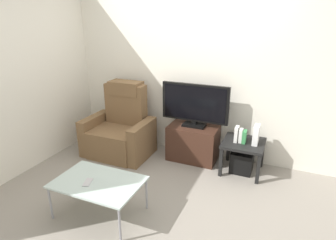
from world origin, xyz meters
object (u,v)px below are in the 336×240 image
(cell_phone, at_px, (88,182))
(subwoofer_box, at_px, (242,161))
(book_rightmost, at_px, (244,137))
(game_console, at_px, (256,135))
(book_middle, at_px, (241,136))
(television, at_px, (195,104))
(coffee_table, at_px, (98,183))
(tv_stand, at_px, (193,143))
(book_leftmost, at_px, (237,134))
(recliner_armchair, at_px, (120,130))
(side_table, at_px, (243,147))

(cell_phone, bearing_deg, subwoofer_box, 30.74)
(book_rightmost, relative_size, game_console, 0.67)
(book_middle, relative_size, game_console, 0.74)
(television, bearing_deg, book_middle, -9.56)
(television, bearing_deg, coffee_table, -107.79)
(book_rightmost, bearing_deg, cell_phone, -130.55)
(coffee_table, xyz_separation_m, cell_phone, (-0.08, -0.06, 0.03))
(coffee_table, relative_size, cell_phone, 6.00)
(tv_stand, relative_size, book_rightmost, 4.20)
(book_leftmost, distance_m, game_console, 0.25)
(game_console, xyz_separation_m, coffee_table, (-1.39, -1.52, -0.19))
(game_console, relative_size, cell_phone, 1.67)
(subwoofer_box, height_order, book_middle, book_middle)
(game_console, height_order, coffee_table, game_console)
(recliner_armchair, xyz_separation_m, side_table, (1.83, 0.15, -0.00))
(book_leftmost, relative_size, coffee_table, 0.23)
(recliner_armchair, bearing_deg, side_table, -3.27)
(television, bearing_deg, recliner_armchair, -167.70)
(tv_stand, relative_size, subwoofer_box, 2.46)
(side_table, relative_size, book_middle, 2.91)
(recliner_armchair, height_order, game_console, recliner_armchair)
(game_console, distance_m, cell_phone, 2.16)
(book_leftmost, height_order, coffee_table, book_leftmost)
(cell_phone, bearing_deg, recliner_armchair, 90.43)
(book_leftmost, distance_m, book_middle, 0.06)
(side_table, xyz_separation_m, cell_phone, (-1.32, -1.57, 0.04))
(tv_stand, distance_m, recliner_armchair, 1.13)
(television, bearing_deg, cell_phone, -109.63)
(tv_stand, height_order, book_middle, book_middle)
(side_table, xyz_separation_m, book_leftmost, (-0.10, -0.02, 0.17))
(cell_phone, bearing_deg, book_rightmost, 30.29)
(book_leftmost, relative_size, game_console, 0.84)
(cell_phone, bearing_deg, book_middle, 31.36)
(tv_stand, distance_m, side_table, 0.74)
(game_console, bearing_deg, book_rightmost, -167.98)
(subwoofer_box, bearing_deg, side_table, 63.43)
(subwoofer_box, relative_size, book_middle, 1.55)
(book_leftmost, height_order, book_middle, book_leftmost)
(tv_stand, xyz_separation_m, book_middle, (0.68, -0.10, 0.27))
(tv_stand, xyz_separation_m, recliner_armchair, (-1.10, -0.22, 0.11))
(television, xyz_separation_m, subwoofer_box, (0.73, -0.10, -0.70))
(tv_stand, height_order, coffee_table, tv_stand)
(television, relative_size, subwoofer_box, 3.35)
(book_middle, relative_size, book_rightmost, 1.10)
(side_table, bearing_deg, cell_phone, -130.10)
(subwoofer_box, height_order, coffee_table, coffee_table)
(book_middle, xyz_separation_m, coffee_table, (-1.20, -1.49, -0.15))
(side_table, height_order, book_rightmost, book_rightmost)
(television, xyz_separation_m, book_leftmost, (0.63, -0.12, -0.30))
(book_middle, bearing_deg, recliner_armchair, -175.99)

